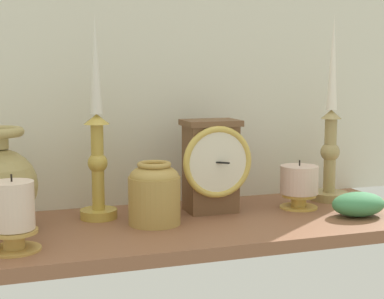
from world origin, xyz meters
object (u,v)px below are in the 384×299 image
Objects in this scene: pillar_candle_front at (13,215)px; pillar_candle_near_clock at (299,185)px; brass_vase_jar at (154,192)px; mantel_clock at (212,165)px; candlestick_tall_center at (330,142)px; candlestick_tall_left at (97,146)px.

pillar_candle_front is 59.58cm from pillar_candle_near_clock.
pillar_candle_front is 1.22× the size of pillar_candle_near_clock.
pillar_candle_near_clock is at bearing 11.34° from pillar_candle_front.
brass_vase_jar reaches higher than pillar_candle_near_clock.
mantel_clock reaches higher than pillar_candle_near_clock.
candlestick_tall_center is at bearing 25.50° from pillar_candle_near_clock.
candlestick_tall_center is 4.00× the size of pillar_candle_near_clock.
candlestick_tall_left reaches higher than brass_vase_jar.
candlestick_tall_center is at bearing 4.45° from mantel_clock.
brass_vase_jar is 0.95× the size of pillar_candle_front.
brass_vase_jar is at bearing -175.59° from pillar_candle_near_clock.
candlestick_tall_left is 14.56cm from brass_vase_jar.
candlestick_tall_center is 14.08cm from pillar_candle_near_clock.
mantel_clock is 15.12cm from brass_vase_jar.
candlestick_tall_center reaches higher than mantel_clock.
candlestick_tall_left is at bearing 173.29° from pillar_candle_near_clock.
candlestick_tall_left is 52.25cm from candlestick_tall_center.
mantel_clock is 1.85× the size of pillar_candle_near_clock.
pillar_candle_front is at bearing -160.47° from brass_vase_jar.
mantel_clock is at bearing 19.97° from pillar_candle_front.
mantel_clock reaches higher than brass_vase_jar.
mantel_clock is at bearing -175.55° from candlestick_tall_center.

